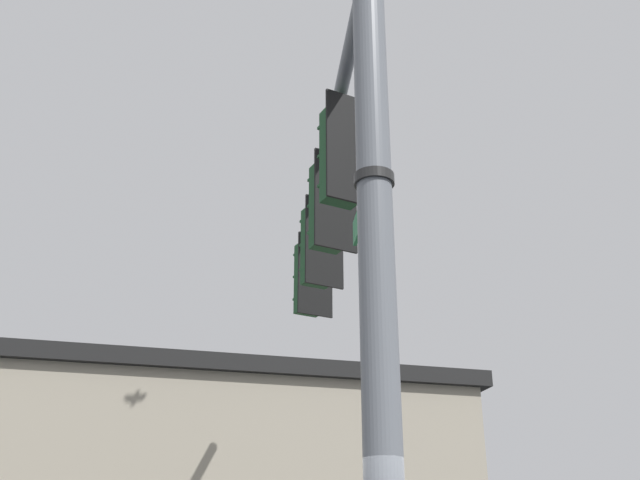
# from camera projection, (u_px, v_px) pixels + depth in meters

# --- Properties ---
(signal_pole) EXTENTS (0.26, 0.26, 7.18)m
(signal_pole) POSITION_uv_depth(u_px,v_px,m) (378.00, 297.00, 5.31)
(signal_pole) COLOR slate
(signal_pole) RESTS_ON ground
(mast_arm) EXTENTS (2.39, 5.61, 0.15)m
(mast_arm) POSITION_uv_depth(u_px,v_px,m) (327.00, 151.00, 9.22)
(mast_arm) COLOR slate
(traffic_light_nearest_pole) EXTENTS (0.54, 0.49, 1.31)m
(traffic_light_nearest_pole) POSITION_uv_depth(u_px,v_px,m) (341.00, 155.00, 7.78)
(traffic_light_nearest_pole) COLOR black
(traffic_light_mid_inner) EXTENTS (0.54, 0.49, 1.31)m
(traffic_light_mid_inner) POSITION_uv_depth(u_px,v_px,m) (328.00, 206.00, 8.85)
(traffic_light_mid_inner) COLOR black
(traffic_light_mid_outer) EXTENTS (0.54, 0.49, 1.31)m
(traffic_light_mid_outer) POSITION_uv_depth(u_px,v_px,m) (317.00, 246.00, 9.91)
(traffic_light_mid_outer) COLOR black
(traffic_light_arm_end) EXTENTS (0.54, 0.49, 1.31)m
(traffic_light_arm_end) POSITION_uv_depth(u_px,v_px,m) (309.00, 278.00, 10.98)
(traffic_light_arm_end) COLOR black
(street_name_sign) EXTENTS (0.54, 1.07, 0.22)m
(street_name_sign) POSITION_uv_depth(u_px,v_px,m) (369.00, 195.00, 5.91)
(street_name_sign) COLOR #147238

